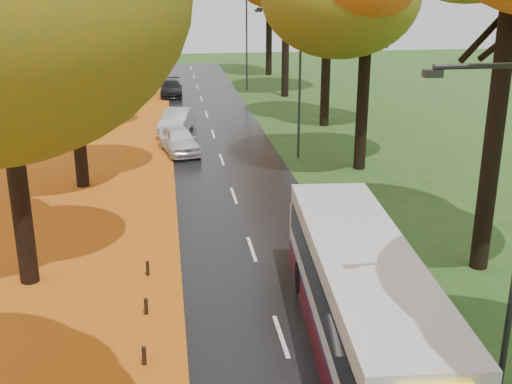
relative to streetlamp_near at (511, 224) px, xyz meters
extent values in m
cube|color=black|center=(-3.95, 17.00, -4.69)|extent=(6.50, 90.00, 0.04)
cube|color=silver|center=(-3.95, 17.00, -4.67)|extent=(0.12, 90.00, 0.01)
cube|color=#99490D|center=(-12.95, 17.00, -4.70)|extent=(12.00, 90.00, 0.02)
cube|color=orange|center=(-7.00, 17.00, -4.67)|extent=(0.90, 90.00, 0.01)
cylinder|color=black|center=(-11.45, 8.50, -0.14)|extent=(0.60, 0.60, 9.15)
cylinder|color=black|center=(-10.85, 18.50, -0.71)|extent=(0.60, 0.60, 8.00)
cylinder|color=black|center=(-11.45, 30.50, -0.43)|extent=(0.60, 0.60, 8.58)
cylinder|color=black|center=(-10.85, 41.50, -0.14)|extent=(0.60, 0.60, 9.15)
cylinder|color=black|center=(-11.45, 51.50, -0.71)|extent=(0.60, 0.60, 8.00)
cylinder|color=black|center=(3.55, 7.50, -0.11)|extent=(0.60, 0.60, 9.22)
cylinder|color=black|center=(2.95, 19.50, -0.62)|extent=(0.60, 0.60, 8.19)
cylinder|color=black|center=(3.55, 29.50, -0.36)|extent=(0.60, 0.60, 8.70)
cylinder|color=black|center=(2.95, 40.50, -0.11)|extent=(0.60, 0.60, 9.22)
cylinder|color=black|center=(3.55, 52.50, -0.62)|extent=(0.60, 0.60, 8.19)
cube|color=black|center=(-7.65, 3.20, -4.45)|extent=(0.11, 0.11, 0.52)
cube|color=black|center=(-7.65, 5.80, -4.45)|extent=(0.11, 0.11, 0.52)
cube|color=black|center=(-7.65, 8.40, -4.45)|extent=(0.11, 0.11, 0.52)
cylinder|color=#333538|center=(-0.85, 0.00, 3.19)|extent=(2.20, 0.11, 0.11)
cube|color=#333538|center=(-1.95, 0.00, 3.07)|extent=(0.35, 0.18, 0.14)
cylinder|color=#333538|center=(0.25, 22.00, -0.71)|extent=(0.14, 0.14, 8.00)
cylinder|color=#333538|center=(-0.85, 22.00, 3.19)|extent=(2.20, 0.11, 0.11)
cube|color=#333538|center=(-1.95, 22.00, 3.07)|extent=(0.35, 0.18, 0.14)
cylinder|color=#333538|center=(0.25, 44.00, -0.71)|extent=(0.14, 0.14, 8.00)
cube|color=#4C0B13|center=(-2.00, 3.10, -4.23)|extent=(3.32, 11.11, 0.90)
cube|color=silver|center=(-2.00, 3.10, -3.13)|extent=(3.32, 11.11, 1.29)
cube|color=silver|center=(-2.00, 3.10, -2.13)|extent=(3.25, 10.89, 0.70)
cube|color=#2C164D|center=(-2.00, 3.10, -3.73)|extent=(3.34, 11.13, 0.12)
cube|color=black|center=(-2.00, 3.10, -2.73)|extent=(3.28, 10.24, 0.85)
cylinder|color=black|center=(-2.87, 6.46, -4.18)|extent=(0.35, 1.01, 1.00)
cylinder|color=black|center=(-0.62, 6.29, -4.18)|extent=(0.35, 1.01, 1.00)
imported|color=white|center=(-6.16, 23.80, -3.95)|extent=(2.54, 4.51, 1.45)
imported|color=#A6A9AE|center=(-6.14, 28.75, -3.94)|extent=(2.60, 4.69, 1.47)
imported|color=black|center=(-6.30, 41.81, -4.04)|extent=(1.83, 4.39, 1.27)
camera|label=1|loc=(-6.81, -11.21, 4.78)|focal=45.00mm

